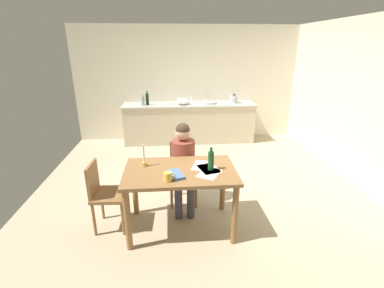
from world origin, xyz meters
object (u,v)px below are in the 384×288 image
wine_glass_near_sink (191,98)px  chair_at_table (183,169)px  bottle_oil (143,101)px  coffee_mug (168,177)px  wine_glass_back_left (183,98)px  chair_side_empty (105,193)px  sink_unit (209,102)px  bottle_vinegar (147,99)px  candlestick (144,160)px  person_seated (183,161)px  dining_table (180,179)px  book_magazine (176,174)px  wine_bottle_on_table (211,160)px  mixing_bowl (183,102)px  wine_glass_by_kettle (187,98)px  wine_glass_back_right (178,98)px  stovetop_kettle (234,99)px

wine_glass_near_sink → chair_at_table: bearing=-97.3°
chair_at_table → bottle_oil: 2.69m
coffee_mug → wine_glass_back_left: 3.69m
chair_side_empty → bottle_oil: size_ratio=3.56×
sink_unit → bottle_vinegar: (-1.39, -0.04, 0.11)m
chair_at_table → candlestick: (-0.49, -0.50, 0.38)m
person_seated → wine_glass_near_sink: 2.94m
chair_at_table → person_seated: (-0.00, -0.15, 0.19)m
chair_at_table → wine_glass_back_left: wine_glass_back_left is taller
bottle_vinegar → wine_glass_back_left: bearing=13.0°
bottle_oil → bottle_vinegar: size_ratio=0.79×
dining_table → bottle_oil: bottle_oil is taller
chair_side_empty → book_magazine: (0.86, -0.23, 0.32)m
book_magazine → candlestick: bearing=125.2°
bottle_oil → wine_bottle_on_table: bearing=-72.0°
wine_bottle_on_table → mixing_bowl: wine_bottle_on_table is taller
coffee_mug → wine_glass_back_left: size_ratio=0.82×
wine_glass_near_sink → wine_glass_back_left: 0.19m
wine_glass_by_kettle → person_seated: bearing=-94.9°
sink_unit → wine_glass_back_right: 0.71m
stovetop_kettle → wine_glass_back_right: 1.29m
bottle_vinegar → wine_glass_back_left: 0.84m
sink_unit → bottle_oil: bottle_oil is taller
coffee_mug → wine_glass_back_right: size_ratio=0.82×
mixing_bowl → wine_glass_back_right: 0.24m
person_seated → wine_glass_back_left: size_ratio=7.76×
sink_unit → wine_glass_by_kettle: sink_unit is taller
wine_bottle_on_table → mixing_bowl: 3.21m
wine_bottle_on_table → mixing_bowl: size_ratio=0.99×
wine_glass_near_sink → wine_glass_by_kettle: 0.10m
mixing_bowl → book_magazine: bearing=-94.5°
candlestick → person_seated: bearing=36.0°
book_magazine → bottle_vinegar: (-0.53, 3.36, 0.23)m
person_seated → bottle_oil: bearing=105.6°
wine_bottle_on_table → wine_glass_near_sink: bearing=89.0°
coffee_mug → stovetop_kettle: (1.54, 3.52, 0.16)m
wine_glass_back_left → person_seated: bearing=-93.3°
coffee_mug → wine_bottle_on_table: wine_bottle_on_table is taller
wine_glass_by_kettle → chair_side_empty: bearing=-110.2°
dining_table → coffee_mug: size_ratio=10.30×
book_magazine → mixing_bowl: mixing_bowl is taller
candlestick → bottle_oil: (-0.26, 3.03, 0.14)m
chair_side_empty → wine_glass_back_right: size_ratio=5.61×
chair_at_table → wine_glass_near_sink: wine_glass_near_sink is taller
dining_table → wine_glass_back_right: 3.42m
dining_table → wine_bottle_on_table: size_ratio=4.68×
dining_table → wine_glass_near_sink: (0.42, 3.40, 0.34)m
stovetop_kettle → wine_glass_back_right: bearing=173.3°
bottle_vinegar → stovetop_kettle: (1.98, 0.04, -0.03)m
person_seated → candlestick: (-0.49, -0.35, 0.18)m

